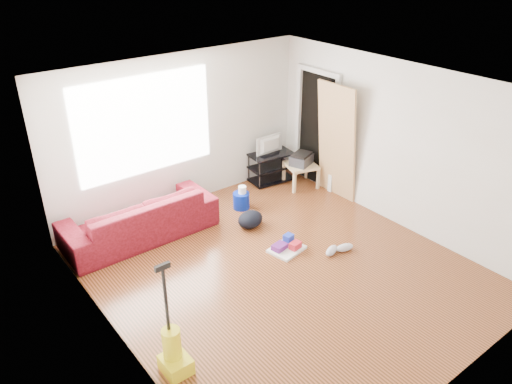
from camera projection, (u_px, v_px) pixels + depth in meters
room at (280, 182)px, 6.33m from camera, size 4.51×5.01×2.51m
sofa at (142, 236)px, 7.53m from camera, size 2.26×0.88×0.66m
tv_stand at (271, 167)px, 9.09m from camera, size 0.83×0.54×0.54m
tv at (272, 145)px, 8.89m from camera, size 0.57×0.08×0.33m
side_table at (301, 168)px, 8.89m from camera, size 0.64×0.64×0.42m
printer at (301, 159)px, 8.81m from camera, size 0.48×0.42×0.21m
bucket at (241, 208)px, 8.30m from camera, size 0.33×0.33×0.27m
toilet_paper at (242, 197)px, 8.22m from camera, size 0.13×0.13×0.12m
cleaning_tray at (287, 247)px, 7.18m from camera, size 0.54×0.46×0.17m
backpack at (250, 226)px, 7.78m from camera, size 0.52×0.46×0.24m
sneakers at (338, 249)px, 7.11m from camera, size 0.50×0.26×0.11m
vacuum at (174, 352)px, 5.11m from camera, size 0.28×0.32×1.31m
door_panel at (332, 195)px, 8.70m from camera, size 0.25×0.80×1.98m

